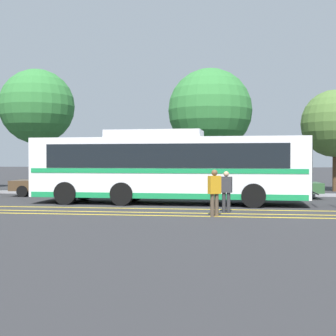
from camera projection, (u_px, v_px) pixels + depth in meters
ground_plane at (146, 203)px, 21.49m from camera, size 220.00×220.00×0.00m
lane_strip_0 at (161, 209)px, 18.78m from camera, size 32.13×0.20×0.01m
lane_strip_1 at (155, 212)px, 17.41m from camera, size 32.13×0.20×0.01m
lane_strip_2 at (151, 215)px, 16.50m from camera, size 32.13×0.20×0.01m
curb_strip at (181, 194)px, 26.14m from camera, size 40.13×0.36×0.15m
transit_bus at (168, 166)px, 20.93m from camera, size 12.52×2.96×3.29m
parked_car_1 at (51, 183)px, 25.63m from camera, size 4.22×2.23×1.42m
parked_car_2 at (151, 182)px, 25.37m from camera, size 3.97×2.02×1.46m
parked_car_3 at (274, 185)px, 23.98m from camera, size 4.68×2.09×1.30m
pedestrian_0 at (214, 190)px, 16.18m from camera, size 0.47×0.41×1.63m
pedestrian_1 at (226, 189)px, 17.37m from camera, size 0.45×0.28×1.54m
tree_0 at (37, 107)px, 31.60m from camera, size 5.02×5.02×8.10m
tree_1 at (210, 111)px, 28.17m from camera, size 5.06×5.06×7.48m
tree_2 at (335, 124)px, 29.12m from camera, size 4.20×4.20×6.35m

